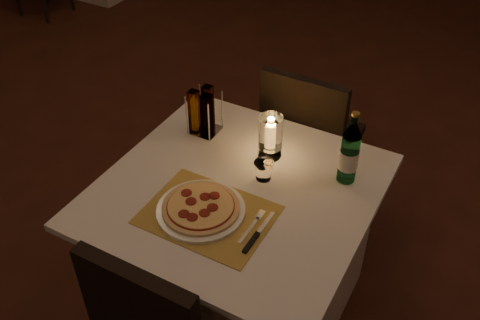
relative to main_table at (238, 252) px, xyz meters
The scene contains 12 objects.
floor 0.60m from the main_table, 121.22° to the left, with size 8.00×10.00×0.02m, color #441F16.
main_table is the anchor object (origin of this frame).
chair_far 0.74m from the main_table, 90.00° to the left, with size 0.42×0.42×0.90m.
placemat 0.41m from the main_table, 96.34° to the right, with size 0.45×0.34×0.00m, color #B08C3D.
plate 0.42m from the main_table, 105.52° to the right, with size 0.32×0.32×0.01m, color white.
pizza 0.44m from the main_table, 105.57° to the right, with size 0.28×0.28×0.02m.
fork 0.43m from the main_table, 45.27° to the right, with size 0.02×0.18×0.00m.
knife 0.46m from the main_table, 49.01° to the right, with size 0.02×0.22×0.01m.
tumbler 0.42m from the main_table, 57.36° to the left, with size 0.08×0.08×0.08m, color white, non-canonical shape.
water_bottle 0.64m from the main_table, 35.57° to the left, with size 0.07×0.07×0.31m.
hurricane_candle 0.53m from the main_table, 85.43° to the left, with size 0.10×0.10×0.19m.
cruet_caddy 0.60m from the main_table, 140.68° to the left, with size 0.12×0.12×0.21m.
Camera 1 is at (0.98, -1.72, 2.09)m, focal length 40.00 mm.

